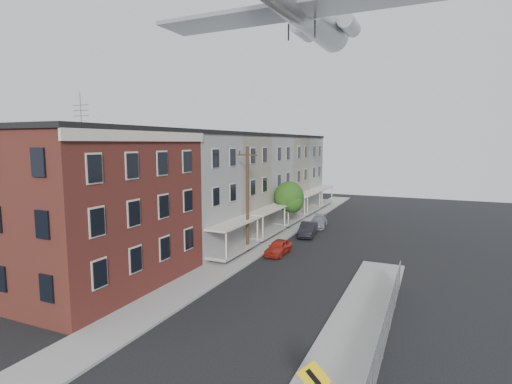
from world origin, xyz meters
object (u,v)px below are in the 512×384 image
(street_tree, at_px, (290,198))
(car_near, at_px, (278,247))
(utility_pole, at_px, (247,198))
(car_far, at_px, (318,222))
(car_mid, at_px, (308,229))
(airplane, at_px, (300,6))

(street_tree, xyz_separation_m, car_near, (2.33, -9.52, -2.83))
(utility_pole, height_order, street_tree, utility_pole)
(utility_pole, distance_m, car_near, 4.87)
(street_tree, bearing_deg, car_far, 42.49)
(car_near, xyz_separation_m, car_far, (0.20, 11.83, -0.01))
(car_mid, bearing_deg, car_near, -100.13)
(car_far, bearing_deg, street_tree, -144.73)
(street_tree, distance_m, airplane, 18.66)
(car_far, relative_size, airplane, 0.15)
(car_near, height_order, airplane, airplane)
(utility_pole, height_order, airplane, airplane)
(street_tree, xyz_separation_m, airplane, (2.81, -5.89, 17.48))
(car_far, bearing_deg, airplane, -95.24)
(airplane, bearing_deg, car_mid, 91.75)
(street_tree, xyz_separation_m, car_far, (2.53, 2.32, -2.84))
(utility_pole, xyz_separation_m, street_tree, (0.33, 9.92, -1.22))
(car_mid, bearing_deg, car_far, 84.91)
(utility_pole, xyz_separation_m, airplane, (3.14, 4.04, 16.25))
(car_mid, relative_size, airplane, 0.15)
(car_mid, height_order, car_far, car_mid)
(street_tree, bearing_deg, car_near, -76.22)
(utility_pole, distance_m, airplane, 17.04)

